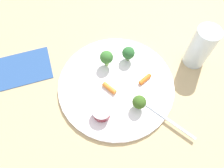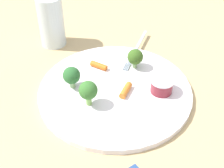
% 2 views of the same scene
% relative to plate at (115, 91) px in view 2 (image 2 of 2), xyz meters
% --- Properties ---
extents(ground_plane, '(2.40, 2.40, 0.00)m').
position_rel_plate_xyz_m(ground_plane, '(0.00, 0.00, -0.01)').
color(ground_plane, tan).
extents(plate, '(0.32, 0.32, 0.01)m').
position_rel_plate_xyz_m(plate, '(0.00, 0.00, 0.00)').
color(plate, white).
rests_on(plate, ground_plane).
extents(sauce_cup, '(0.05, 0.05, 0.03)m').
position_rel_plate_xyz_m(sauce_cup, '(-0.03, -0.09, 0.02)').
color(sauce_cup, maroon).
rests_on(sauce_cup, plate).
extents(broccoli_floret_0, '(0.03, 0.03, 0.05)m').
position_rel_plate_xyz_m(broccoli_floret_0, '(0.06, -0.06, 0.03)').
color(broccoli_floret_0, '#85B070').
rests_on(broccoli_floret_0, plate).
extents(broccoli_floret_1, '(0.04, 0.04, 0.05)m').
position_rel_plate_xyz_m(broccoli_floret_1, '(-0.03, 0.06, 0.04)').
color(broccoli_floret_1, '#88BF5D').
rests_on(broccoli_floret_1, plate).
extents(broccoli_floret_2, '(0.04, 0.04, 0.05)m').
position_rel_plate_xyz_m(broccoli_floret_2, '(0.03, 0.08, 0.03)').
color(broccoli_floret_2, '#84A972').
rests_on(broccoli_floret_2, plate).
extents(carrot_stick_0, '(0.04, 0.04, 0.01)m').
position_rel_plate_xyz_m(carrot_stick_0, '(-0.02, -0.02, 0.01)').
color(carrot_stick_0, orange).
rests_on(carrot_stick_0, plate).
extents(carrot_stick_1, '(0.04, 0.04, 0.01)m').
position_rel_plate_xyz_m(carrot_stick_1, '(0.08, 0.02, 0.01)').
color(carrot_stick_1, orange).
rests_on(carrot_stick_1, plate).
extents(fork, '(0.15, 0.11, 0.00)m').
position_rel_plate_xyz_m(fork, '(0.12, -0.09, 0.01)').
color(fork, '#ABB8C9').
rests_on(fork, plate).
extents(drinking_glass, '(0.06, 0.06, 0.13)m').
position_rel_plate_xyz_m(drinking_glass, '(0.22, 0.10, 0.06)').
color(drinking_glass, silver).
rests_on(drinking_glass, ground_plane).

